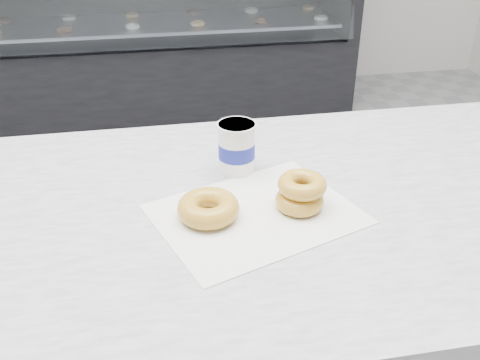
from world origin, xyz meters
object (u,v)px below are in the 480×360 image
object	(u,v)px
donut_single	(208,208)
donut_stack	(301,193)
display_case	(165,36)
coffee_cup	(237,147)

from	to	relation	value
donut_single	donut_stack	xyz separation A→B (m)	(0.17, 0.00, 0.01)
display_case	donut_single	size ratio (longest dim) A/B	21.95
donut_single	coffee_cup	bearing A→B (deg)	63.85
donut_stack	coffee_cup	xyz separation A→B (m)	(-0.09, 0.16, 0.02)
donut_stack	coffee_cup	distance (m)	0.18
display_case	donut_single	bearing A→B (deg)	-91.26
donut_single	donut_stack	bearing A→B (deg)	0.81
display_case	donut_stack	size ratio (longest dim) A/B	19.64
display_case	donut_stack	distance (m)	2.79
display_case	coffee_cup	size ratio (longest dim) A/B	23.13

